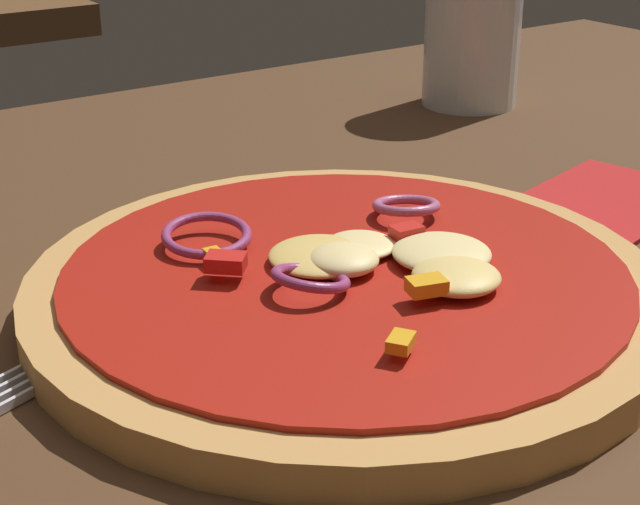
{
  "coord_description": "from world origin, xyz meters",
  "views": [
    {
      "loc": [
        -0.3,
        -0.34,
        0.24
      ],
      "look_at": [
        -0.06,
        0.0,
        0.06
      ],
      "focal_mm": 54.48,
      "sensor_mm": 36.0,
      "label": 1
    }
  ],
  "objects": [
    {
      "name": "pizza",
      "position": [
        -0.06,
        -0.02,
        0.05
      ],
      "size": [
        0.29,
        0.29,
        0.03
      ],
      "color": "tan",
      "rests_on": "dining_table"
    },
    {
      "name": "napkin",
      "position": [
        0.15,
        -0.0,
        0.04
      ],
      "size": [
        0.14,
        0.11,
        0.0
      ],
      "color": "#B21E1E",
      "rests_on": "dining_table"
    },
    {
      "name": "dining_table",
      "position": [
        0.0,
        0.0,
        0.02
      ],
      "size": [
        1.2,
        0.82,
        0.04
      ],
      "color": "#4C301C",
      "rests_on": "ground"
    },
    {
      "name": "beer_glass",
      "position": [
        0.24,
        0.21,
        0.1
      ],
      "size": [
        0.07,
        0.07,
        0.14
      ],
      "color": "silver",
      "rests_on": "dining_table"
    }
  ]
}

